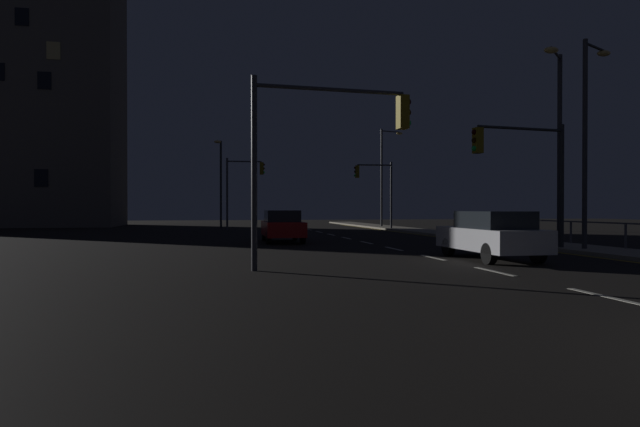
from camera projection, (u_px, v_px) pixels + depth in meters
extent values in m
plane|color=black|center=(390.00, 248.00, 22.15)|extent=(112.00, 112.00, 0.00)
cube|color=#9E937F|center=(539.00, 244.00, 23.50)|extent=(2.58, 77.00, 0.14)
cube|color=silver|center=(605.00, 296.00, 9.89)|extent=(0.14, 2.00, 0.01)
cube|color=silver|center=(495.00, 271.00, 13.81)|extent=(0.14, 2.00, 0.01)
cube|color=silver|center=(433.00, 258.00, 17.73)|extent=(0.14, 2.00, 0.01)
cube|color=silver|center=(394.00, 249.00, 21.66)|extent=(0.14, 2.00, 0.01)
cube|color=silver|center=(366.00, 243.00, 25.58)|extent=(0.14, 2.00, 0.01)
cube|color=silver|center=(346.00, 238.00, 29.51)|extent=(0.14, 2.00, 0.01)
cube|color=silver|center=(331.00, 235.00, 33.43)|extent=(0.14, 2.00, 0.01)
cube|color=silver|center=(319.00, 232.00, 37.35)|extent=(0.14, 2.00, 0.01)
cube|color=silver|center=(309.00, 230.00, 41.28)|extent=(0.14, 2.00, 0.01)
cube|color=silver|center=(301.00, 228.00, 45.20)|extent=(0.14, 2.00, 0.01)
cube|color=silver|center=(294.00, 226.00, 49.13)|extent=(0.14, 2.00, 0.01)
cube|color=gold|center=(457.00, 240.00, 28.11)|extent=(0.14, 53.00, 0.01)
cube|color=silver|center=(490.00, 239.00, 17.11)|extent=(1.83, 4.40, 0.70)
cube|color=#1E2328|center=(494.00, 220.00, 16.86)|extent=(1.61, 2.47, 0.55)
cylinder|color=black|center=(448.00, 247.00, 18.34)|extent=(0.22, 0.64, 0.64)
cylinder|color=black|center=(490.00, 246.00, 18.64)|extent=(0.22, 0.64, 0.64)
cylinder|color=black|center=(489.00, 254.00, 15.57)|extent=(0.22, 0.64, 0.64)
cylinder|color=black|center=(538.00, 253.00, 15.88)|extent=(0.22, 0.64, 0.64)
cube|color=#B71414|center=(282.00, 229.00, 26.02)|extent=(1.90, 4.43, 0.70)
cube|color=#1E2328|center=(282.00, 216.00, 26.26)|extent=(1.65, 2.49, 0.55)
cylinder|color=black|center=(303.00, 237.00, 24.78)|extent=(0.23, 0.64, 0.64)
cylinder|color=black|center=(269.00, 237.00, 24.50)|extent=(0.23, 0.64, 0.64)
cylinder|color=black|center=(295.00, 234.00, 27.55)|extent=(0.23, 0.64, 0.64)
cylinder|color=black|center=(264.00, 234.00, 27.27)|extent=(0.23, 0.64, 0.64)
cylinder|color=#38383D|center=(391.00, 195.00, 40.95)|extent=(0.16, 0.16, 5.15)
cylinder|color=#2D3033|center=(374.00, 165.00, 40.78)|extent=(2.68, 0.34, 0.11)
cube|color=olive|center=(357.00, 172.00, 40.64)|extent=(0.31, 0.36, 0.95)
sphere|color=black|center=(355.00, 168.00, 40.62)|extent=(0.20, 0.20, 0.20)
sphere|color=black|center=(355.00, 172.00, 40.62)|extent=(0.20, 0.20, 0.20)
sphere|color=#19D84C|center=(355.00, 176.00, 40.63)|extent=(0.20, 0.20, 0.20)
cylinder|color=#4C4C51|center=(227.00, 194.00, 40.34)|extent=(0.16, 0.16, 5.54)
cylinder|color=#4C4C51|center=(244.00, 161.00, 40.53)|extent=(2.63, 0.21, 0.11)
cube|color=olive|center=(262.00, 168.00, 40.74)|extent=(0.29, 0.35, 0.95)
sphere|color=black|center=(264.00, 165.00, 40.76)|extent=(0.20, 0.20, 0.20)
sphere|color=black|center=(264.00, 168.00, 40.76)|extent=(0.20, 0.20, 0.20)
sphere|color=#19D84C|center=(264.00, 172.00, 40.77)|extent=(0.20, 0.20, 0.20)
cylinder|color=#2D3033|center=(562.00, 186.00, 20.62)|extent=(0.16, 0.16, 4.81)
cylinder|color=#2D3033|center=(521.00, 129.00, 20.04)|extent=(3.79, 0.50, 0.11)
cube|color=olive|center=(478.00, 140.00, 19.49)|extent=(0.31, 0.37, 0.95)
sphere|color=black|center=(474.00, 132.00, 19.44)|extent=(0.20, 0.20, 0.20)
sphere|color=black|center=(474.00, 140.00, 19.44)|extent=(0.20, 0.20, 0.20)
sphere|color=#19D84C|center=(474.00, 148.00, 19.44)|extent=(0.20, 0.20, 0.20)
cylinder|color=#38383D|center=(254.00, 173.00, 13.96)|extent=(0.16, 0.16, 5.18)
cylinder|color=#38383D|center=(331.00, 89.00, 14.47)|extent=(4.24, 0.37, 0.11)
cube|color=olive|center=(403.00, 112.00, 15.02)|extent=(0.30, 0.36, 0.95)
sphere|color=black|center=(408.00, 102.00, 15.05)|extent=(0.20, 0.20, 0.20)
sphere|color=black|center=(408.00, 112.00, 15.06)|extent=(0.20, 0.20, 0.20)
sphere|color=#19D84C|center=(408.00, 123.00, 15.06)|extent=(0.20, 0.20, 0.20)
cylinder|color=#38383D|center=(382.00, 178.00, 45.77)|extent=(0.18, 0.18, 8.42)
cylinder|color=#38383D|center=(391.00, 132.00, 46.16)|extent=(1.84, 0.60, 0.10)
ellipsoid|color=#F9D172|center=(399.00, 133.00, 46.58)|extent=(0.56, 0.36, 0.24)
cylinder|color=#38383D|center=(560.00, 151.00, 20.88)|extent=(0.18, 0.18, 7.61)
cylinder|color=#38383D|center=(556.00, 53.00, 20.13)|extent=(1.31, 1.30, 0.10)
ellipsoid|color=#F9D172|center=(551.00, 50.00, 19.41)|extent=(0.56, 0.36, 0.24)
cylinder|color=#2D3033|center=(221.00, 185.00, 44.26)|extent=(0.18, 0.18, 7.36)
cylinder|color=#38383D|center=(219.00, 142.00, 43.57)|extent=(0.38, 1.31, 0.10)
ellipsoid|color=#F9D172|center=(217.00, 142.00, 42.91)|extent=(0.56, 0.36, 0.24)
cylinder|color=#38383D|center=(585.00, 144.00, 19.94)|extent=(0.18, 0.18, 7.92)
cylinder|color=#2D3033|center=(595.00, 47.00, 20.39)|extent=(1.43, 0.81, 0.10)
ellipsoid|color=#F9D172|center=(604.00, 53.00, 20.88)|extent=(0.56, 0.36, 0.24)
cylinder|color=#59595E|center=(626.00, 236.00, 20.03)|extent=(0.09, 0.09, 0.95)
cylinder|color=#59595E|center=(571.00, 232.00, 23.12)|extent=(0.09, 0.09, 0.95)
cylinder|color=#59595E|center=(529.00, 230.00, 26.21)|extent=(0.09, 0.09, 0.95)
cube|color=#6B6056|center=(2.00, 75.00, 48.50)|extent=(20.58, 9.02, 27.85)
cube|color=#EACC7A|center=(53.00, 51.00, 45.14)|extent=(1.10, 0.06, 1.50)
cube|color=black|center=(22.00, 17.00, 44.63)|extent=(1.10, 0.06, 1.50)
cube|color=black|center=(44.00, 80.00, 45.02)|extent=(1.10, 0.06, 1.50)
cube|color=black|center=(41.00, 178.00, 45.04)|extent=(1.10, 0.06, 1.50)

